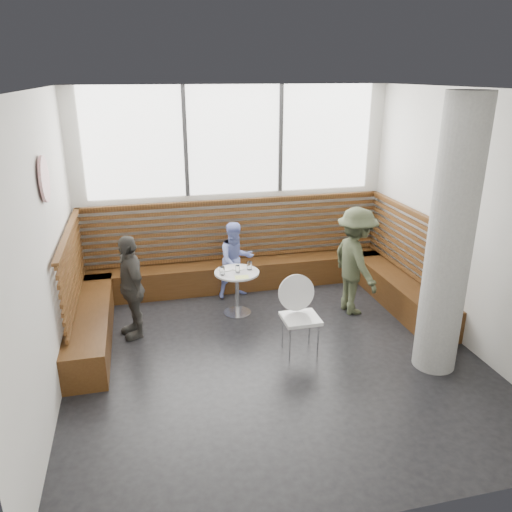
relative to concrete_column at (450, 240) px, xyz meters
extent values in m
cube|color=silver|center=(-1.85, 0.60, 0.00)|extent=(5.00, 5.00, 3.20)
cube|color=black|center=(-1.85, 0.60, -1.60)|extent=(5.00, 5.00, 0.01)
cube|color=white|center=(-1.85, 0.60, 1.60)|extent=(5.00, 5.00, 0.01)
cube|color=white|center=(-1.85, 3.08, 0.77)|extent=(4.50, 0.02, 1.65)
cube|color=#3F3F42|center=(-2.60, 3.06, 0.77)|extent=(0.06, 0.04, 1.65)
cube|color=#3F3F42|center=(-1.10, 3.06, 0.77)|extent=(0.06, 0.04, 1.65)
cube|color=#432710|center=(-1.85, 2.85, -1.38)|extent=(5.00, 0.50, 0.45)
cube|color=#432710|center=(-4.10, 1.85, -1.38)|extent=(0.50, 2.50, 0.45)
cube|color=#432710|center=(0.40, 1.85, -1.38)|extent=(0.50, 2.50, 0.45)
cube|color=#482A12|center=(-1.85, 3.02, -0.65)|extent=(4.88, 0.08, 0.98)
cube|color=#482A12|center=(-4.27, 1.85, -0.65)|extent=(0.08, 2.38, 0.98)
cube|color=#482A12|center=(0.57, 1.85, -0.65)|extent=(0.08, 2.38, 0.98)
cylinder|color=gray|center=(0.00, 0.00, 0.00)|extent=(0.50, 0.50, 3.20)
cylinder|color=white|center=(-4.31, 1.00, 0.70)|extent=(0.03, 0.50, 0.50)
cylinder|color=silver|center=(-2.06, 1.91, -1.59)|extent=(0.41, 0.41, 0.02)
cylinder|color=silver|center=(-2.06, 1.91, -1.27)|extent=(0.06, 0.06, 0.64)
cylinder|color=#B7B7BA|center=(-2.06, 1.91, -0.95)|extent=(0.65, 0.65, 0.03)
cube|color=white|center=(-1.51, 0.64, -1.12)|extent=(0.45, 0.43, 0.04)
cylinder|color=white|center=(-1.51, 0.84, -0.85)|extent=(0.47, 0.11, 0.47)
cylinder|color=silver|center=(-1.69, 0.48, -1.37)|extent=(0.02, 0.02, 0.46)
cylinder|color=silver|center=(-1.32, 0.48, -1.37)|extent=(0.02, 0.02, 0.46)
cylinder|color=silver|center=(-1.69, 0.80, -1.37)|extent=(0.02, 0.02, 0.46)
cylinder|color=silver|center=(-1.32, 0.80, -1.37)|extent=(0.02, 0.02, 0.46)
imported|color=#414930|center=(-0.37, 1.59, -0.80)|extent=(0.68, 1.07, 1.59)
imported|color=#8596E8|center=(-1.95, 2.53, -0.99)|extent=(0.68, 0.58, 1.22)
imported|color=#43413D|center=(-3.54, 1.62, -0.89)|extent=(0.55, 0.89, 1.41)
cylinder|color=white|center=(-2.21, 2.04, -0.93)|extent=(0.22, 0.22, 0.02)
cylinder|color=white|center=(-2.02, 2.02, -0.93)|extent=(0.20, 0.20, 0.01)
cylinder|color=white|center=(-2.28, 1.85, -0.87)|extent=(0.08, 0.08, 0.12)
cylinder|color=white|center=(-2.05, 1.88, -0.88)|extent=(0.07, 0.07, 0.11)
cylinder|color=white|center=(-1.87, 1.95, -0.87)|extent=(0.08, 0.08, 0.12)
cube|color=#A5C64C|center=(-2.03, 1.69, -0.93)|extent=(0.20, 0.15, 0.00)
camera|label=1|loc=(-3.34, -4.63, 1.76)|focal=35.00mm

